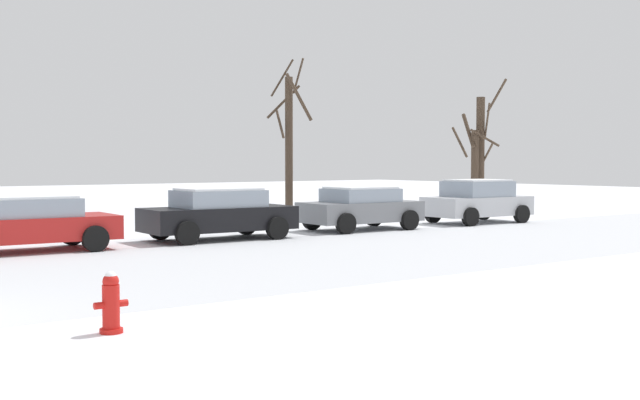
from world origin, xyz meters
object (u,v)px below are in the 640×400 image
parked_car_red (27,223)px  parked_car_silver (477,201)px  fire_hydrant (111,302)px  parked_car_gray (361,208)px  parked_car_black (219,213)px

parked_car_red → parked_car_silver: 15.59m
fire_hydrant → parked_car_red: 10.14m
fire_hydrant → parked_car_silver: size_ratio=0.20×
parked_car_red → parked_car_gray: size_ratio=1.08×
parked_car_red → fire_hydrant: bearing=-100.3°
parked_car_black → parked_car_silver: parked_car_silver is taller
parked_car_black → parked_car_gray: size_ratio=1.09×
fire_hydrant → parked_car_black: size_ratio=0.19×
parked_car_red → parked_car_black: bearing=-1.2°
parked_car_black → parked_car_silver: (10.39, -0.09, 0.04)m
parked_car_silver → parked_car_black: bearing=179.5°
parked_car_silver → parked_car_gray: bearing=177.9°
fire_hydrant → parked_car_red: (1.82, 9.97, 0.30)m
parked_car_silver → fire_hydrant: bearing=-150.7°
fire_hydrant → parked_car_red: parked_car_red is taller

